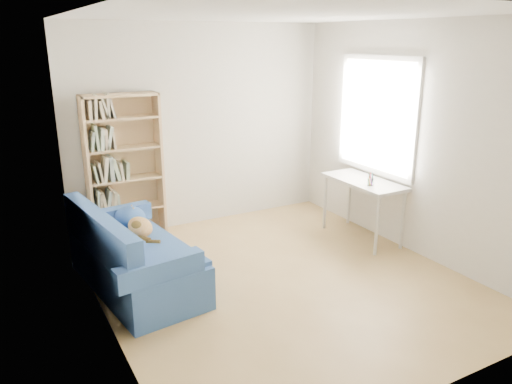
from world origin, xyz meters
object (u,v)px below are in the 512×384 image
Objects in this scene: sofa at (132,257)px; pen_cup at (371,181)px; desk at (363,187)px; bookshelf at (125,175)px.

pen_cup is (2.76, -0.30, 0.49)m from sofa.
desk is (2.85, -0.09, 0.35)m from sofa.
bookshelf reaches higher than desk.
sofa is at bearing 173.75° from pen_cup.
sofa is 1.65× the size of desk.
bookshelf is (0.30, 1.27, 0.51)m from sofa.
desk is (2.55, -1.37, -0.16)m from bookshelf.
sofa is at bearing -103.30° from bookshelf.
sofa is 1.40m from bookshelf.
bookshelf is 2.89m from desk.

